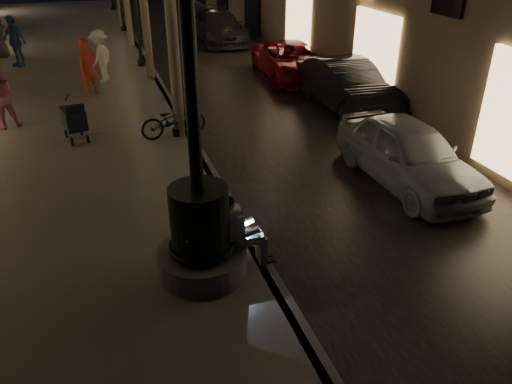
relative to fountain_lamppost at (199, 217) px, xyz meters
name	(u,v)px	position (x,y,z in m)	size (l,w,h in m)	color
ground	(153,76)	(1.00, 13.00, -1.21)	(120.00, 120.00, 0.00)	black
cobble_lane	(228,69)	(4.00, 13.00, -1.20)	(6.00, 45.00, 0.02)	black
promenade	(42,82)	(-3.00, 13.00, -1.11)	(8.00, 45.00, 0.20)	slate
curb_strip	(153,73)	(1.00, 13.00, -1.11)	(0.25, 45.00, 0.20)	#59595B
fountain_lamppost	(199,217)	(0.00, 0.00, 0.00)	(1.40, 1.40, 5.21)	#59595B
seated_man_laptop	(239,229)	(0.61, 0.00, -0.32)	(0.92, 0.31, 1.29)	gray
lamp_curb_a	(169,15)	(0.70, 6.00, 2.02)	(0.36, 0.36, 4.81)	black
stroller	(74,119)	(-1.83, 6.43, -0.43)	(0.66, 1.16, 1.17)	black
car_front	(408,153)	(5.08, 2.09, -0.51)	(1.66, 4.13, 1.41)	#9FA2A7
car_second	(348,86)	(6.20, 7.06, -0.46)	(1.59, 4.57, 1.51)	black
car_third	(292,61)	(5.92, 11.00, -0.56)	(2.16, 4.68, 1.30)	maroon
car_rear	(219,27)	(5.02, 18.36, -0.47)	(2.07, 5.09, 1.48)	#303136
pedestrian_red	(88,67)	(-1.31, 10.47, -0.11)	(0.65, 0.43, 1.79)	#BD3925
pedestrian_white	(100,56)	(-0.87, 12.03, -0.13)	(1.14, 0.66, 1.77)	white
pedestrian_blue	(15,41)	(-3.90, 15.37, -0.04)	(1.13, 0.47, 1.94)	#285D94
bicycle	(173,120)	(0.60, 5.94, -0.56)	(0.60, 1.73, 0.91)	black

